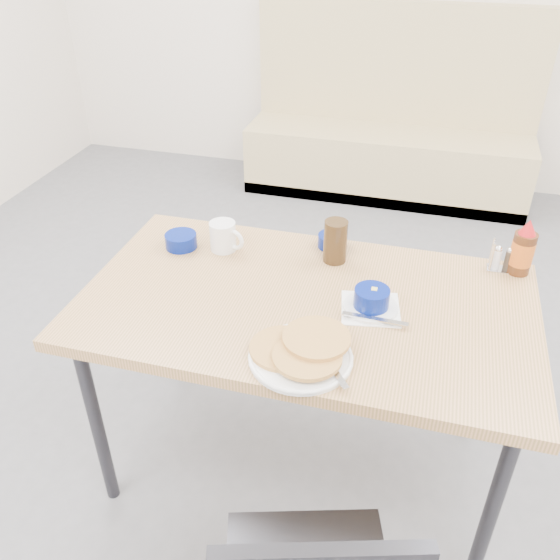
% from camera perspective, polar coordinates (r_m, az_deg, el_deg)
% --- Properties ---
extents(ground, '(6.00, 6.00, 0.00)m').
position_cam_1_polar(ground, '(2.22, 0.42, -21.86)').
color(ground, slate).
rests_on(ground, ground).
extents(booth_bench, '(1.90, 0.56, 1.22)m').
position_cam_1_polar(booth_bench, '(4.27, 10.42, 12.97)').
color(booth_bench, tan).
rests_on(booth_bench, ground).
extents(dining_table, '(1.40, 0.80, 0.76)m').
position_cam_1_polar(dining_table, '(1.88, 2.49, -3.43)').
color(dining_table, tan).
rests_on(dining_table, ground).
extents(pancake_plate, '(0.29, 0.28, 0.05)m').
position_cam_1_polar(pancake_plate, '(1.61, 2.10, -6.96)').
color(pancake_plate, white).
rests_on(pancake_plate, dining_table).
extents(coffee_mug, '(0.13, 0.09, 0.10)m').
position_cam_1_polar(coffee_mug, '(2.07, -5.42, 4.23)').
color(coffee_mug, white).
rests_on(coffee_mug, dining_table).
extents(grits_setting, '(0.22, 0.20, 0.07)m').
position_cam_1_polar(grits_setting, '(1.80, 8.79, -2.02)').
color(grits_setting, white).
rests_on(grits_setting, dining_table).
extents(creamer_bowl, '(0.11, 0.11, 0.05)m').
position_cam_1_polar(creamer_bowl, '(2.12, -9.50, 3.75)').
color(creamer_bowl, navy).
rests_on(creamer_bowl, dining_table).
extents(butter_bowl, '(0.10, 0.10, 0.05)m').
position_cam_1_polar(butter_bowl, '(2.11, 5.08, 3.77)').
color(butter_bowl, navy).
rests_on(butter_bowl, dining_table).
extents(amber_tumbler, '(0.09, 0.09, 0.15)m').
position_cam_1_polar(amber_tumbler, '(2.00, 5.35, 3.72)').
color(amber_tumbler, '#332210').
rests_on(amber_tumbler, dining_table).
extents(condiment_caddy, '(0.09, 0.05, 0.10)m').
position_cam_1_polar(condiment_caddy, '(2.09, 20.61, 1.80)').
color(condiment_caddy, silver).
rests_on(condiment_caddy, dining_table).
extents(syrup_bottle, '(0.07, 0.07, 0.19)m').
position_cam_1_polar(syrup_bottle, '(2.08, 22.32, 2.68)').
color(syrup_bottle, '#47230F').
rests_on(syrup_bottle, dining_table).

